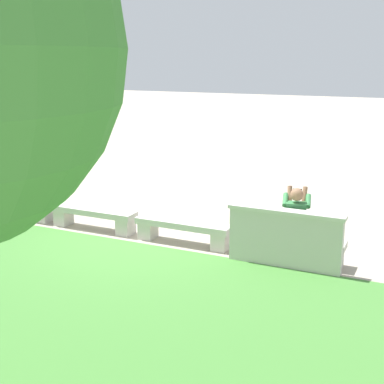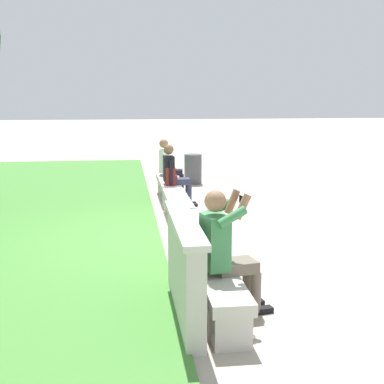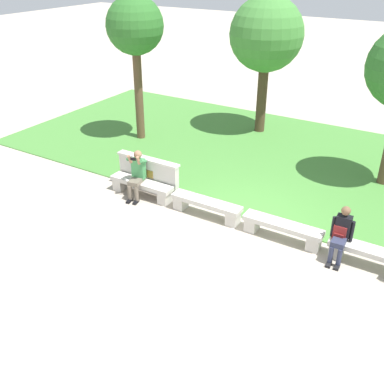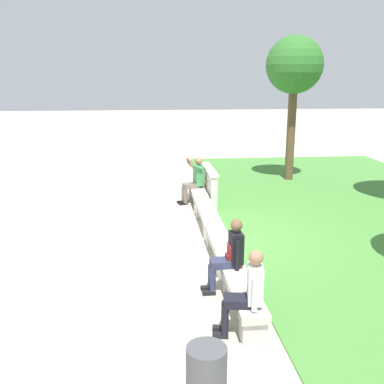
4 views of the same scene
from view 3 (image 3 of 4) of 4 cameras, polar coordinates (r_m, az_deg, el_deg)
name	(u,v)px [view 3 (image 3 of 4)]	position (r m, az deg, el deg)	size (l,w,h in m)	color
ground_plane	(242,227)	(11.14, 6.37, -4.42)	(80.00, 80.00, 0.00)	#B2A593
grass_strip	(302,163)	(14.78, 13.77, 3.59)	(20.02, 8.00, 0.03)	#478438
bench_main	(142,186)	(12.38, -6.42, 0.73)	(1.89, 0.40, 0.45)	beige
bench_near	(206,206)	(11.38, 1.81, -1.74)	(1.89, 0.40, 0.45)	beige
bench_mid	(282,228)	(10.68, 11.40, -4.56)	(1.89, 0.40, 0.45)	beige
bench_far	(374,256)	(10.34, 22.05, -7.51)	(1.89, 0.40, 0.45)	beige
backrest_wall_with_plaque	(149,174)	(12.53, -5.53, 2.23)	(1.95, 0.24, 1.01)	beige
person_photographer	(137,172)	(12.18, -7.01, 2.50)	(0.53, 0.77, 1.32)	black
person_distant	(341,233)	(10.16, 18.42, -4.92)	(0.48, 0.68, 1.26)	black
backpack	(340,232)	(10.25, 18.30, -4.88)	(0.28, 0.24, 0.43)	maroon
tree_left_background	(135,28)	(15.56, -7.25, 19.95)	(1.89, 1.89, 4.82)	brown
tree_far_back	(266,35)	(16.37, 9.43, 19.02)	(2.54, 2.54, 4.77)	#4C3826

